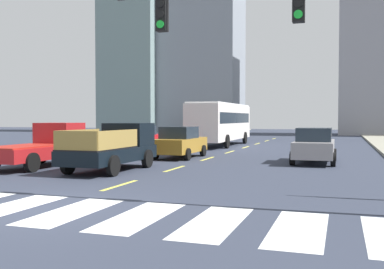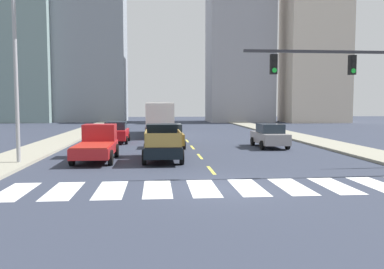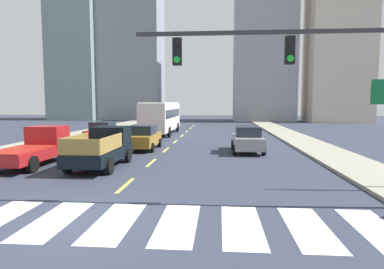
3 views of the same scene
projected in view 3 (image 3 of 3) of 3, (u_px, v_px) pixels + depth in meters
name	position (u px, v px, depth m)	size (l,w,h in m)	color
ground_plane	(85.00, 221.00, 9.14)	(160.00, 160.00, 0.00)	#2E3443
sidewalk_right	(307.00, 143.00, 26.13)	(3.00, 110.00, 0.15)	gray
sidewalk_left	(49.00, 141.00, 27.85)	(3.00, 110.00, 0.15)	gray
crosswalk_stripe_4	(55.00, 220.00, 9.21)	(1.05, 3.19, 0.01)	silver
crosswalk_stripe_5	(115.00, 222.00, 9.07)	(1.05, 3.19, 0.01)	silver
crosswalk_stripe_6	(177.00, 224.00, 8.93)	(1.05, 3.19, 0.01)	silver
crosswalk_stripe_7	(242.00, 225.00, 8.79)	(1.05, 3.19, 0.01)	silver
crosswalk_stripe_8	(308.00, 227.00, 8.65)	(1.05, 3.19, 0.01)	silver
crosswalk_stripe_9	(377.00, 230.00, 8.51)	(1.05, 3.19, 0.01)	silver
lane_dash_0	(125.00, 185.00, 13.11)	(0.16, 2.40, 0.01)	#D2CA48
lane_dash_1	(151.00, 163.00, 18.07)	(0.16, 2.40, 0.01)	#D2CA48
lane_dash_2	(166.00, 150.00, 23.03)	(0.16, 2.40, 0.01)	#D2CA48
lane_dash_3	(175.00, 142.00, 27.99)	(0.16, 2.40, 0.01)	#D2CA48
lane_dash_4	(182.00, 136.00, 32.95)	(0.16, 2.40, 0.01)	#D2CA48
lane_dash_5	(187.00, 131.00, 37.91)	(0.16, 2.40, 0.01)	#D2CA48
lane_dash_6	(191.00, 128.00, 42.87)	(0.16, 2.40, 0.01)	#D2CA48
lane_dash_7	(194.00, 126.00, 47.83)	(0.16, 2.40, 0.01)	#D2CA48
pickup_stakebed	(103.00, 148.00, 17.08)	(2.18, 5.20, 1.96)	black
pickup_dark	(36.00, 147.00, 17.51)	(2.18, 5.20, 1.96)	#A81B1E
city_bus	(161.00, 116.00, 34.28)	(2.72, 10.80, 3.32)	silver
sedan_mid	(143.00, 137.00, 23.13)	(2.02, 4.40, 1.72)	#A17323
sedan_near_left	(247.00, 139.00, 21.91)	(2.02, 4.40, 1.72)	gray
sedan_far	(103.00, 132.00, 27.33)	(2.02, 4.40, 1.72)	red
traffic_signal_gantry	(326.00, 72.00, 10.06)	(8.74, 0.27, 6.00)	#2D2D33
tower_tall_centre	(131.00, 12.00, 65.39)	(11.86, 8.97, 42.22)	gray
block_mid_left	(339.00, 44.00, 56.50)	(10.13, 7.59, 26.52)	beige
block_mid_right	(264.00, 49.00, 60.60)	(10.75, 8.72, 26.33)	#93939B
block_low_left	(79.00, 54.00, 66.03)	(9.12, 11.07, 25.97)	gray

